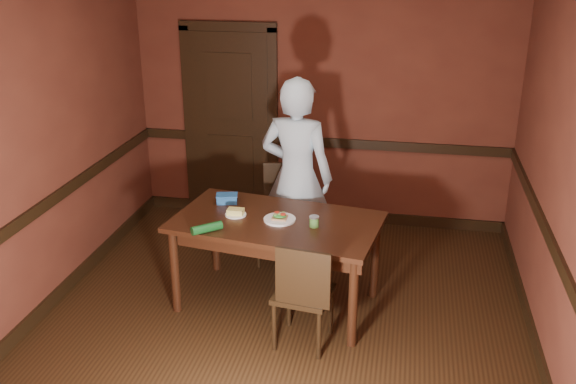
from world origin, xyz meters
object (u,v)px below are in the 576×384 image
at_px(sauce_jar, 314,221).
at_px(food_tub, 227,198).
at_px(person, 297,177).
at_px(sandwich_plate, 280,218).
at_px(dining_table, 277,262).
at_px(chair_near, 304,292).
at_px(cheese_saucer, 236,213).
at_px(chair_far, 278,215).

xyz_separation_m(sauce_jar, food_tub, (-0.83, 0.36, -0.01)).
xyz_separation_m(person, food_tub, (-0.55, -0.39, -0.10)).
relative_size(sandwich_plate, sauce_jar, 2.86).
height_order(dining_table, sandwich_plate, sandwich_plate).
height_order(chair_near, sauce_jar, chair_near).
bearing_deg(sandwich_plate, cheese_saucer, 174.57).
height_order(dining_table, chair_near, chair_near).
bearing_deg(cheese_saucer, food_tub, 120.15).
height_order(chair_far, person, person).
distance_m(chair_far, chair_near, 1.43).
xyz_separation_m(chair_near, cheese_saucer, (-0.67, 0.55, 0.37)).
xyz_separation_m(dining_table, chair_far, (-0.16, 0.83, 0.07)).
height_order(chair_far, sauce_jar, chair_far).
bearing_deg(food_tub, cheese_saucer, -73.29).
xyz_separation_m(person, sandwich_plate, (-0.02, -0.68, -0.12)).
xyz_separation_m(dining_table, person, (0.05, 0.67, 0.53)).
distance_m(chair_near, cheese_saucer, 0.94).
bearing_deg(person, chair_far, -28.45).
bearing_deg(chair_far, dining_table, -90.64).
bearing_deg(sauce_jar, food_tub, 156.45).
xyz_separation_m(sandwich_plate, cheese_saucer, (-0.38, 0.04, 0.00)).
bearing_deg(cheese_saucer, sauce_jar, -9.12).
bearing_deg(chair_far, cheese_saucer, -115.39).
bearing_deg(food_tub, dining_table, -42.57).
bearing_deg(chair_near, cheese_saucer, -31.60).
xyz_separation_m(person, sauce_jar, (0.28, -0.75, -0.09)).
xyz_separation_m(chair_near, sauce_jar, (0.01, 0.44, 0.39)).
height_order(dining_table, chair_far, chair_far).
height_order(person, cheese_saucer, person).
height_order(dining_table, person, person).
height_order(sauce_jar, cheese_saucer, sauce_jar).
bearing_deg(dining_table, chair_far, 109.42).
height_order(chair_near, food_tub, chair_near).
relative_size(person, sauce_jar, 19.97).
bearing_deg(food_tub, sandwich_plate, -41.92).
bearing_deg(sandwich_plate, person, 88.40).
distance_m(sandwich_plate, food_tub, 0.60).
xyz_separation_m(sauce_jar, cheese_saucer, (-0.68, 0.11, -0.02)).
relative_size(cheese_saucer, food_tub, 0.85).
bearing_deg(cheese_saucer, chair_near, -39.32).
xyz_separation_m(dining_table, cheese_saucer, (-0.36, 0.03, 0.42)).
distance_m(sandwich_plate, cheese_saucer, 0.39).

